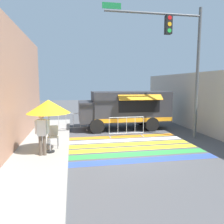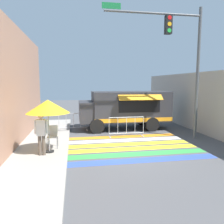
% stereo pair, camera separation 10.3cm
% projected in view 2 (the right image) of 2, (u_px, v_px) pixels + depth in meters
% --- Properties ---
extents(ground_plane, '(60.00, 60.00, 0.00)m').
position_uv_depth(ground_plane, '(129.00, 149.00, 9.86)').
color(ground_plane, '#4C4C4F').
extents(sidewalk_left, '(4.40, 16.00, 0.13)m').
position_uv_depth(sidewalk_left, '(14.00, 154.00, 9.01)').
color(sidewalk_left, '#99968E').
rests_on(sidewalk_left, ground_plane).
extents(building_left_facade, '(0.25, 16.00, 5.59)m').
position_uv_depth(building_left_facade, '(6.00, 87.00, 8.63)').
color(building_left_facade, tan).
rests_on(building_left_facade, ground_plane).
extents(concrete_wall_right, '(0.20, 16.00, 3.62)m').
position_uv_depth(concrete_wall_right, '(198.00, 102.00, 13.42)').
color(concrete_wall_right, '#A39E93').
rests_on(concrete_wall_right, ground_plane).
extents(crosswalk_painted, '(6.40, 4.36, 0.01)m').
position_uv_depth(crosswalk_painted, '(127.00, 146.00, 10.26)').
color(crosswalk_painted, '#334FB2').
rests_on(crosswalk_painted, ground_plane).
extents(food_truck, '(5.70, 2.77, 2.43)m').
position_uv_depth(food_truck, '(123.00, 107.00, 14.11)').
color(food_truck, '#2D2D33').
rests_on(food_truck, ground_plane).
extents(traffic_signal_pole, '(5.11, 0.29, 6.76)m').
position_uv_depth(traffic_signal_pole, '(181.00, 50.00, 11.06)').
color(traffic_signal_pole, '#515456').
rests_on(traffic_signal_pole, ground_plane).
extents(patio_umbrella, '(1.73, 1.73, 2.17)m').
position_uv_depth(patio_umbrella, '(48.00, 107.00, 8.76)').
color(patio_umbrella, black).
rests_on(patio_umbrella, sidewalk_left).
extents(folding_chair, '(0.44, 0.44, 0.96)m').
position_uv_depth(folding_chair, '(53.00, 134.00, 9.64)').
color(folding_chair, '#4C4C51').
rests_on(folding_chair, sidewalk_left).
extents(vendor_person, '(0.53, 0.22, 1.68)m').
position_uv_depth(vendor_person, '(41.00, 131.00, 8.51)').
color(vendor_person, brown).
rests_on(vendor_person, sidewalk_left).
extents(barricade_front, '(1.98, 0.44, 1.11)m').
position_uv_depth(barricade_front, '(126.00, 127.00, 12.09)').
color(barricade_front, '#B7BABF').
rests_on(barricade_front, ground_plane).
extents(barricade_side, '(1.80, 0.44, 1.11)m').
position_uv_depth(barricade_side, '(73.00, 122.00, 13.63)').
color(barricade_side, '#B7BABF').
rests_on(barricade_side, ground_plane).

